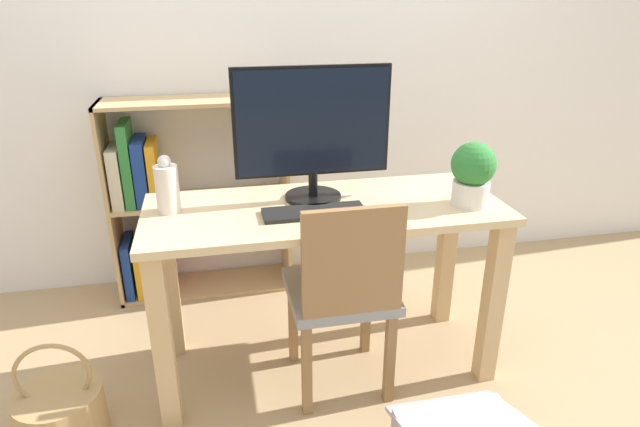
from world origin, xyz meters
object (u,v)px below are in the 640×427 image
object	(u,v)px
chair	(344,290)
basket	(62,414)
monitor	(313,128)
keyboard	(314,212)
vase	(167,187)
potted_plant	(473,173)
bookshelf	(168,208)

from	to	relation	value
chair	basket	bearing A→B (deg)	179.65
monitor	chair	xyz separation A→B (m)	(0.06, -0.26, -0.56)
keyboard	chair	size ratio (longest dim) A/B	0.45
vase	chair	distance (m)	0.76
chair	potted_plant	bearing A→B (deg)	3.94
vase	potted_plant	distance (m)	1.14
bookshelf	basket	xyz separation A→B (m)	(-0.35, -1.01, -0.36)
bookshelf	chair	bearing A→B (deg)	-54.02
keyboard	bookshelf	bearing A→B (deg)	125.07
keyboard	chair	distance (m)	0.32
chair	bookshelf	xyz separation A→B (m)	(-0.69, 0.95, 0.02)
potted_plant	vase	bearing A→B (deg)	171.62
keyboard	vase	size ratio (longest dim) A/B	1.74
basket	vase	bearing A→B (deg)	34.96
keyboard	potted_plant	world-z (taller)	potted_plant
vase	chair	size ratio (longest dim) A/B	0.26
potted_plant	bookshelf	xyz separation A→B (m)	(-1.20, 0.88, -0.39)
bookshelf	keyboard	bearing A→B (deg)	-54.93
chair	bookshelf	world-z (taller)	bookshelf
keyboard	potted_plant	xyz separation A→B (m)	(0.60, -0.03, 0.12)
monitor	keyboard	distance (m)	0.32
monitor	potted_plant	bearing A→B (deg)	-18.46
potted_plant	chair	size ratio (longest dim) A/B	0.29
vase	potted_plant	size ratio (longest dim) A/B	0.88
potted_plant	keyboard	bearing A→B (deg)	177.15
keyboard	potted_plant	size ratio (longest dim) A/B	1.54
chair	vase	bearing A→B (deg)	155.43
potted_plant	chair	world-z (taller)	potted_plant
potted_plant	basket	world-z (taller)	potted_plant
monitor	potted_plant	size ratio (longest dim) A/B	2.43
monitor	bookshelf	size ratio (longest dim) A/B	0.59
potted_plant	basket	xyz separation A→B (m)	(-1.55, -0.13, -0.75)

